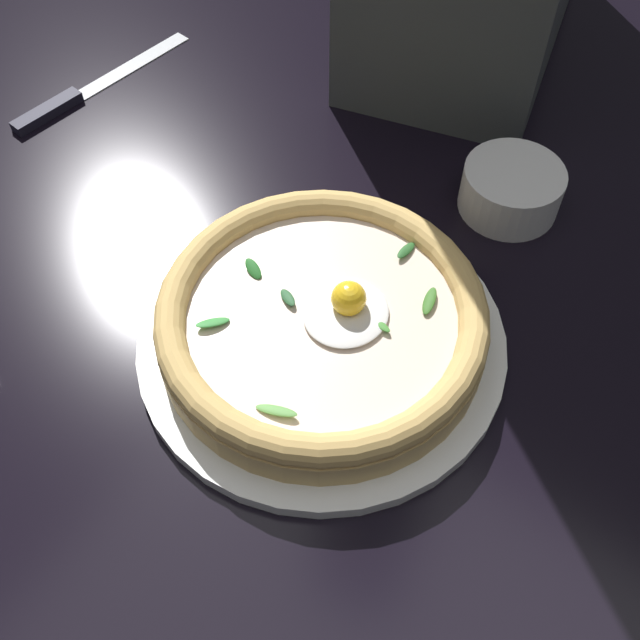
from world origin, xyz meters
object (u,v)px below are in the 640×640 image
Objects in this scene: side_bowl at (511,189)px; folded_napkin at (394,47)px; pizza at (320,319)px; table_knife at (78,95)px.

side_bowl is 0.26m from folded_napkin.
pizza is 0.23m from side_bowl.
pizza reaches higher than table_knife.
folded_napkin is (-0.37, -0.16, -0.03)m from pizza.
pizza is at bearing -13.71° from side_bowl.
side_bowl is at bearing 54.94° from folded_napkin.
side_bowl reaches higher than table_knife.
side_bowl is 0.45m from table_knife.
table_knife is at bearing -75.97° from side_bowl.
table_knife is 0.34m from folded_napkin.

